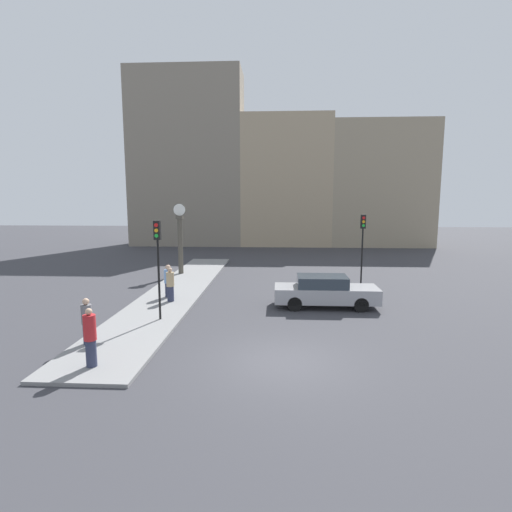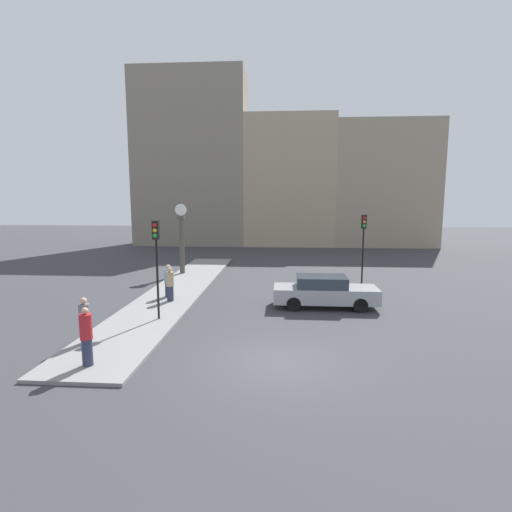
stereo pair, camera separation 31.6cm
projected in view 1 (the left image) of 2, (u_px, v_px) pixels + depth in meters
The scene contains 11 objects.
ground_plane at pixel (281, 362), 12.35m from camera, with size 120.00×120.00×0.00m, color #38383D.
sidewalk_corner at pixel (177, 291), 21.58m from camera, with size 2.95×22.07×0.12m, color gray.
building_row at pixel (268, 173), 42.47m from camera, with size 31.66×5.00×18.23m.
sedan_car at pixel (325, 291), 18.48m from camera, with size 4.75×1.70×1.47m.
traffic_light_near at pixel (158, 250), 15.92m from camera, with size 0.26×0.24×4.03m.
traffic_light_far at pixel (363, 236), 21.91m from camera, with size 0.26×0.24×4.13m.
street_clock at pixel (180, 239), 25.97m from camera, with size 0.83×0.42×4.58m.
pedestrian_tan_coat at pixel (170, 285), 19.05m from camera, with size 0.37×0.37×1.64m.
pedestrian_grey_jacket at pixel (87, 321), 13.44m from camera, with size 0.35×0.35×1.59m.
pedestrian_red_top at pixel (90, 338), 11.62m from camera, with size 0.36×0.36×1.76m.
pedestrian_blue_stripe at pixel (168, 281), 19.92m from camera, with size 0.41×0.41×1.63m.
Camera 1 is at (-0.13, -11.78, 5.02)m, focal length 28.00 mm.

